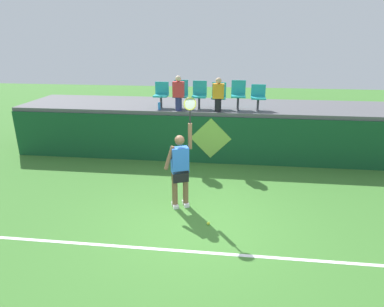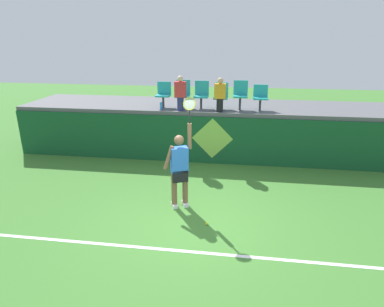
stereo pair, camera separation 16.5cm
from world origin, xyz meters
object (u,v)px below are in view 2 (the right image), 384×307
stadium_chair_1 (183,93)px  stadium_chair_2 (201,93)px  spectator_0 (220,94)px  spectator_1 (180,93)px  stadium_chair_4 (240,93)px  tennis_player (180,167)px  stadium_chair_3 (221,95)px  stadium_chair_0 (164,93)px  stadium_chair_5 (260,96)px  water_bottle (161,106)px  tennis_ball (207,224)px

stadium_chair_1 → stadium_chair_2: stadium_chair_1 is taller
spectator_0 → spectator_1: spectator_1 is taller
stadium_chair_2 → stadium_chair_4: stadium_chair_4 is taller
stadium_chair_4 → tennis_player: bearing=-110.1°
stadium_chair_4 → spectator_1: (-1.81, -0.45, 0.05)m
spectator_0 → stadium_chair_2: bearing=143.7°
stadium_chair_2 → stadium_chair_3: size_ratio=1.05×
tennis_player → stadium_chair_2: bearing=88.7°
tennis_player → stadium_chair_3: 3.76m
stadium_chair_0 → stadium_chair_3: 1.83m
tennis_player → stadium_chair_1: tennis_player is taller
stadium_chair_1 → stadium_chair_5: 2.43m
tennis_player → stadium_chair_3: (0.69, 3.54, 1.07)m
stadium_chair_5 → spectator_0: size_ratio=0.75×
stadium_chair_2 → stadium_chair_5: stadium_chair_2 is taller
tennis_player → spectator_0: bearing=77.4°
water_bottle → stadium_chair_1: (0.62, 0.41, 0.35)m
stadium_chair_3 → spectator_0: 0.46m
stadium_chair_4 → spectator_1: size_ratio=0.83×
stadium_chair_4 → water_bottle: bearing=-170.4°
spectator_0 → water_bottle: bearing=178.9°
spectator_0 → spectator_1: bearing=-179.9°
stadium_chair_5 → spectator_1: bearing=-169.7°
stadium_chair_2 → stadium_chair_3: 0.61m
tennis_player → stadium_chair_4: (1.30, 3.54, 1.13)m
stadium_chair_3 → stadium_chair_4: stadium_chair_4 is taller
water_bottle → stadium_chair_1: stadium_chair_1 is taller
stadium_chair_0 → stadium_chair_5: bearing=-0.1°
stadium_chair_4 → stadium_chair_1: bearing=179.9°
stadium_chair_4 → stadium_chair_5: 0.62m
stadium_chair_0 → spectator_0: bearing=-13.6°
tennis_ball → stadium_chair_0: (-1.85, 4.28, 2.02)m
stadium_chair_1 → stadium_chair_5: bearing=-0.3°
stadium_chair_0 → stadium_chair_3: size_ratio=0.99×
stadium_chair_5 → spectator_1: 2.47m
water_bottle → stadium_chair_2: 1.33m
tennis_player → tennis_ball: size_ratio=38.79×
stadium_chair_2 → water_bottle: bearing=-161.3°
water_bottle → stadium_chair_2: stadium_chair_2 is taller
stadium_chair_3 → spectator_0: bearing=-90.0°
stadium_chair_3 → stadium_chair_0: bearing=-179.9°
stadium_chair_2 → stadium_chair_3: stadium_chair_2 is taller
tennis_player → stadium_chair_1: bearing=98.3°
stadium_chair_2 → stadium_chair_4: (1.22, -0.00, 0.03)m
stadium_chair_0 → stadium_chair_1: (0.63, 0.01, 0.02)m
water_bottle → stadium_chair_3: size_ratio=0.29×
tennis_player → stadium_chair_5: (1.91, 3.54, 1.06)m
stadium_chair_3 → tennis_player: bearing=-101.1°
stadium_chair_3 → tennis_ball: bearing=-89.8°
stadium_chair_3 → spectator_1: 1.29m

